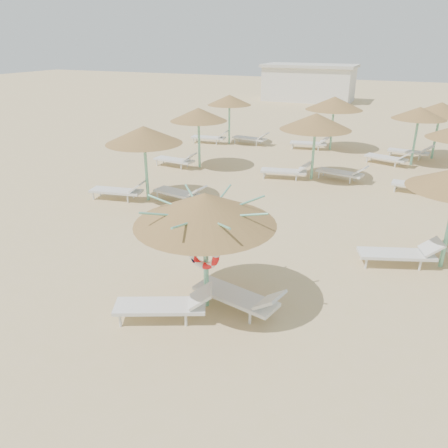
% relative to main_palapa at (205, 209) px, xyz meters
% --- Properties ---
extents(ground, '(120.00, 120.00, 0.00)m').
position_rel_main_palapa_xyz_m(ground, '(-0.11, -0.24, -2.28)').
color(ground, tan).
rests_on(ground, ground).
extents(main_palapa, '(2.93, 2.93, 2.63)m').
position_rel_main_palapa_xyz_m(main_palapa, '(0.00, 0.00, 0.00)').
color(main_palapa, '#72C5A3').
rests_on(main_palapa, ground).
extents(lounger_main_a, '(2.10, 1.39, 0.74)m').
position_rel_main_palapa_xyz_m(lounger_main_a, '(-0.53, -0.80, -1.93)').
color(lounger_main_a, silver).
rests_on(lounger_main_a, ground).
extents(lounger_main_b, '(2.15, 1.08, 0.75)m').
position_rel_main_palapa_xyz_m(lounger_main_b, '(0.77, 0.08, -1.92)').
color(lounger_main_b, silver).
rests_on(lounger_main_b, ground).
extents(palapa_field, '(20.95, 14.50, 2.73)m').
position_rel_main_palapa_xyz_m(palapa_field, '(2.87, 10.57, 0.02)').
color(palapa_field, '#72C5A3').
rests_on(palapa_field, ground).
extents(service_hut, '(8.40, 4.40, 3.25)m').
position_rel_main_palapa_xyz_m(service_hut, '(-6.11, 34.76, -0.64)').
color(service_hut, silver).
rests_on(service_hut, ground).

